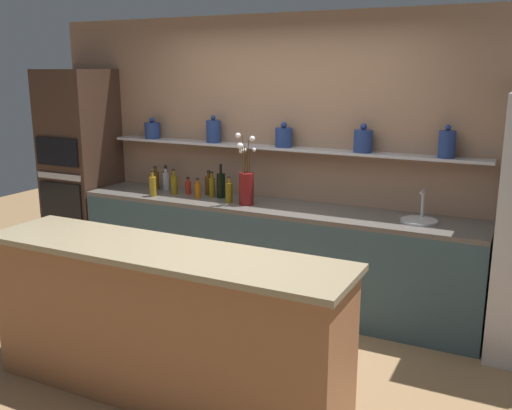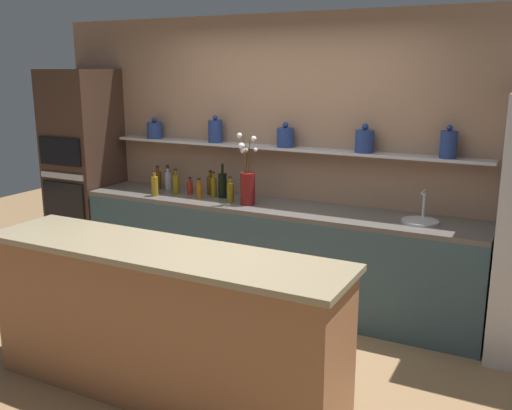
{
  "view_description": "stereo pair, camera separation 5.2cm",
  "coord_description": "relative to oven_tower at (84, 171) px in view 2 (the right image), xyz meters",
  "views": [
    {
      "loc": [
        2.06,
        -3.27,
        2.12
      ],
      "look_at": [
        0.24,
        0.37,
        1.14
      ],
      "focal_mm": 40.0,
      "sensor_mm": 36.0,
      "label": 1
    },
    {
      "loc": [
        2.11,
        -3.25,
        2.12
      ],
      "look_at": [
        0.24,
        0.37,
        1.14
      ],
      "focal_mm": 40.0,
      "sensor_mm": 36.0,
      "label": 2
    }
  ],
  "objects": [
    {
      "name": "ground_plane",
      "position": [
        2.28,
        -1.24,
        -1.05
      ],
      "size": [
        12.0,
        12.0,
        0.0
      ],
      "primitive_type": "plane",
      "color": "olive"
    },
    {
      "name": "back_wall_unit",
      "position": [
        2.28,
        0.36,
        0.25
      ],
      "size": [
        5.2,
        0.28,
        2.6
      ],
      "color": "#937056",
      "rests_on": "ground_plane"
    },
    {
      "name": "back_counter_unit",
      "position": [
        2.22,
        0.0,
        -0.59
      ],
      "size": [
        3.76,
        0.62,
        0.92
      ],
      "color": "#334C56",
      "rests_on": "ground_plane"
    },
    {
      "name": "island_counter",
      "position": [
        2.28,
        -1.74,
        -0.54
      ],
      "size": [
        2.5,
        0.61,
        1.02
      ],
      "color": "#99603D",
      "rests_on": "ground_plane"
    },
    {
      "name": "oven_tower",
      "position": [
        0.0,
        0.0,
        0.0
      ],
      "size": [
        0.65,
        0.64,
        2.11
      ],
      "color": "#3D281E",
      "rests_on": "ground_plane"
    },
    {
      "name": "flower_vase",
      "position": [
        2.02,
        -0.07,
        0.06
      ],
      "size": [
        0.16,
        0.13,
        0.65
      ],
      "color": "maroon",
      "rests_on": "back_counter_unit"
    },
    {
      "name": "sink_fixture",
      "position": [
        3.54,
        0.01,
        -0.11
      ],
      "size": [
        0.29,
        0.29,
        0.25
      ],
      "color": "#B7B7BC",
      "rests_on": "back_counter_unit"
    },
    {
      "name": "bottle_oil_0",
      "position": [
        0.96,
        0.18,
        -0.04
      ],
      "size": [
        0.06,
        0.06,
        0.24
      ],
      "color": "#47380A",
      "rests_on": "back_counter_unit"
    },
    {
      "name": "bottle_sauce_1",
      "position": [
        1.49,
        -0.06,
        -0.05
      ],
      "size": [
        0.05,
        0.05,
        0.19
      ],
      "color": "#9E4C0A",
      "rests_on": "back_counter_unit"
    },
    {
      "name": "bottle_oil_2",
      "position": [
        1.59,
        0.05,
        -0.03
      ],
      "size": [
        0.06,
        0.06,
        0.25
      ],
      "color": "brown",
      "rests_on": "back_counter_unit"
    },
    {
      "name": "bottle_spirit_3",
      "position": [
        0.88,
        0.11,
        -0.04
      ],
      "size": [
        0.07,
        0.07,
        0.24
      ],
      "color": "#4C2D0C",
      "rests_on": "back_counter_unit"
    },
    {
      "name": "bottle_spirit_4",
      "position": [
        1.01,
        0.12,
        -0.04
      ],
      "size": [
        0.07,
        0.07,
        0.24
      ],
      "color": "gray",
      "rests_on": "back_counter_unit"
    },
    {
      "name": "bottle_oil_5",
      "position": [
        1.06,
        -0.17,
        -0.03
      ],
      "size": [
        0.07,
        0.07,
        0.25
      ],
      "color": "olive",
      "rests_on": "back_counter_unit"
    },
    {
      "name": "bottle_sauce_6",
      "position": [
        1.31,
        0.06,
        -0.07
      ],
      "size": [
        0.06,
        0.06,
        0.17
      ],
      "color": "maroon",
      "rests_on": "back_counter_unit"
    },
    {
      "name": "bottle_wine_7",
      "position": [
        1.68,
        0.07,
        -0.01
      ],
      "size": [
        0.08,
        0.08,
        0.33
      ],
      "color": "black",
      "rests_on": "back_counter_unit"
    },
    {
      "name": "bottle_oil_8",
      "position": [
        1.84,
        -0.08,
        -0.04
      ],
      "size": [
        0.07,
        0.07,
        0.25
      ],
      "color": "brown",
      "rests_on": "back_counter_unit"
    },
    {
      "name": "bottle_spirit_9",
      "position": [
        1.5,
        0.13,
        -0.04
      ],
      "size": [
        0.07,
        0.07,
        0.24
      ],
      "color": "#4C2D0C",
      "rests_on": "back_counter_unit"
    },
    {
      "name": "bottle_oil_10",
      "position": [
        1.18,
        0.0,
        -0.04
      ],
      "size": [
        0.07,
        0.07,
        0.25
      ],
      "color": "brown",
      "rests_on": "back_counter_unit"
    }
  ]
}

